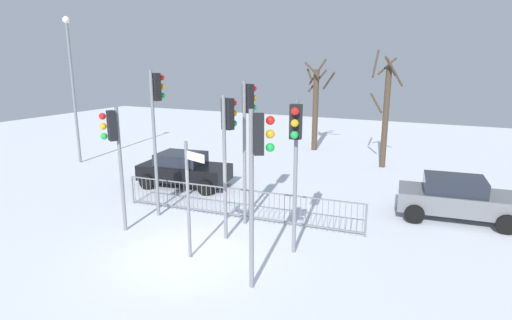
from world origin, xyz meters
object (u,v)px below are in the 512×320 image
object	(u,v)px
traffic_light_foreground_right	(156,111)
bare_tree_centre	(385,111)
traffic_light_mid_left	(114,142)
car_grey_mid	(456,198)
traffic_light_foreground_left	(228,135)
traffic_light_rear_left	(248,121)
bare_tree_left	(316,105)
car_black_near	(184,169)
traffic_light_rear_right	(295,144)
direction_sign_post	(189,195)
street_lamp	(72,77)
traffic_light_mid_right	(258,160)

from	to	relation	value
traffic_light_foreground_right	bare_tree_centre	world-z (taller)	bare_tree_centre
traffic_light_mid_left	car_grey_mid	world-z (taller)	traffic_light_mid_left
traffic_light_mid_left	traffic_light_foreground_left	distance (m)	3.53
traffic_light_rear_left	bare_tree_left	world-z (taller)	bare_tree_left
traffic_light_mid_left	car_black_near	size ratio (longest dim) A/B	0.99
traffic_light_rear_right	traffic_light_rear_left	distance (m)	2.71
car_grey_mid	direction_sign_post	bearing A→B (deg)	-141.90
direction_sign_post	street_lamp	xyz separation A→B (m)	(-11.66, 6.72, 2.69)
traffic_light_foreground_left	direction_sign_post	world-z (taller)	traffic_light_foreground_left
car_grey_mid	bare_tree_centre	distance (m)	7.49
traffic_light_mid_left	car_black_near	bearing A→B (deg)	-46.04
street_lamp	traffic_light_foreground_right	bearing A→B (deg)	-26.44
direction_sign_post	car_black_near	world-z (taller)	direction_sign_post
street_lamp	bare_tree_centre	distance (m)	15.98
car_grey_mid	bare_tree_left	world-z (taller)	bare_tree_left
direction_sign_post	car_grey_mid	distance (m)	9.10
traffic_light_mid_right	bare_tree_centre	xyz separation A→B (m)	(0.83, 13.19, -0.27)
traffic_light_foreground_right	car_black_near	world-z (taller)	traffic_light_foreground_right
direction_sign_post	bare_tree_left	bearing A→B (deg)	114.12
traffic_light_mid_left	street_lamp	bearing A→B (deg)	-3.05
traffic_light_mid_right	traffic_light_foreground_right	bearing A→B (deg)	-146.96
car_grey_mid	bare_tree_centre	size ratio (longest dim) A/B	0.68
traffic_light_mid_right	traffic_light_mid_left	xyz separation A→B (m)	(-5.36, 1.16, -0.24)
traffic_light_foreground_right	bare_tree_left	distance (m)	13.03
traffic_light_foreground_left	direction_sign_post	xyz separation A→B (m)	(-0.27, -1.65, -1.37)
traffic_light_rear_left	traffic_light_mid_right	bearing A→B (deg)	-40.70
street_lamp	bare_tree_left	world-z (taller)	street_lamp
traffic_light_mid_right	car_grey_mid	xyz separation A→B (m)	(4.23, 6.85, -2.35)
traffic_light_mid_left	bare_tree_left	distance (m)	14.77
car_black_near	bare_tree_left	size ratio (longest dim) A/B	0.73
traffic_light_rear_right	traffic_light_foreground_right	size ratio (longest dim) A/B	0.86
traffic_light_rear_left	traffic_light_foreground_left	bearing A→B (deg)	-70.34
bare_tree_centre	direction_sign_post	bearing A→B (deg)	-103.89
traffic_light_foreground_left	car_grey_mid	world-z (taller)	traffic_light_foreground_left
traffic_light_mid_right	bare_tree_left	distance (m)	16.23
traffic_light_rear_right	traffic_light_foreground_right	bearing A→B (deg)	-23.55
traffic_light_mid_right	bare_tree_centre	bearing A→B (deg)	149.17
traffic_light_foreground_right	car_grey_mid	bearing A→B (deg)	40.20
traffic_light_mid_right	traffic_light_foreground_left	distance (m)	3.01
traffic_light_rear_right	bare_tree_centre	size ratio (longest dim) A/B	0.73
bare_tree_centre	car_black_near	bearing A→B (deg)	-135.18
bare_tree_centre	car_grey_mid	bearing A→B (deg)	-61.77
traffic_light_rear_left	bare_tree_left	distance (m)	12.40
car_black_near	bare_tree_centre	bearing A→B (deg)	37.31
traffic_light_rear_right	traffic_light_foreground_left	bearing A→B (deg)	-20.40
direction_sign_post	bare_tree_centre	bearing A→B (deg)	95.39
bare_tree_left	traffic_light_foreground_left	bearing A→B (deg)	-83.45
traffic_light_rear_right	car_black_near	xyz separation A→B (m)	(-6.51, 4.09, -2.38)
direction_sign_post	bare_tree_centre	world-z (taller)	bare_tree_centre
car_black_near	car_grey_mid	bearing A→B (deg)	-3.21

